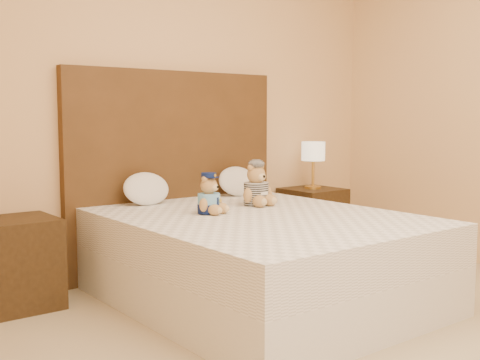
% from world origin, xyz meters
% --- Properties ---
extents(bed, '(1.60, 2.00, 0.55)m').
position_xyz_m(bed, '(0.00, 1.20, 0.28)').
color(bed, white).
rests_on(bed, ground).
extents(headboard, '(1.75, 0.08, 1.50)m').
position_xyz_m(headboard, '(0.00, 2.21, 0.75)').
color(headboard, '#4F3217').
rests_on(headboard, ground).
extents(nightstand_left, '(0.45, 0.45, 0.55)m').
position_xyz_m(nightstand_left, '(-1.25, 2.00, 0.28)').
color(nightstand_left, '#382512').
rests_on(nightstand_left, ground).
extents(nightstand_right, '(0.45, 0.45, 0.55)m').
position_xyz_m(nightstand_right, '(1.25, 2.00, 0.28)').
color(nightstand_right, '#382512').
rests_on(nightstand_right, ground).
extents(lamp, '(0.20, 0.20, 0.40)m').
position_xyz_m(lamp, '(1.25, 2.00, 0.85)').
color(lamp, gold).
rests_on(lamp, nightstand_right).
extents(teddy_police, '(0.28, 0.28, 0.26)m').
position_xyz_m(teddy_police, '(-0.22, 1.44, 0.68)').
color(teddy_police, '#AA7842').
rests_on(teddy_police, bed).
extents(teddy_prisoner, '(0.28, 0.27, 0.30)m').
position_xyz_m(teddy_prisoner, '(0.24, 1.54, 0.70)').
color(teddy_prisoner, '#AA7842').
rests_on(teddy_prisoner, bed).
extents(pillow_left, '(0.35, 0.23, 0.25)m').
position_xyz_m(pillow_left, '(-0.34, 2.03, 0.67)').
color(pillow_left, white).
rests_on(pillow_left, bed).
extents(pillow_right, '(0.35, 0.23, 0.25)m').
position_xyz_m(pillow_right, '(0.46, 2.03, 0.67)').
color(pillow_right, white).
rests_on(pillow_right, bed).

